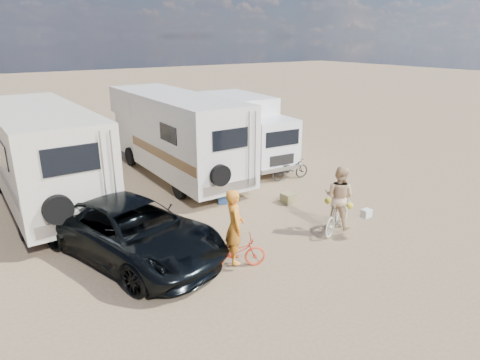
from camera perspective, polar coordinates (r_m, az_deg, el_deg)
ground at (r=12.24m, az=5.02°, el=-8.66°), size 140.00×140.00×0.00m
rv_main at (r=17.85m, az=-8.64°, el=5.87°), size 2.55×8.45×3.41m
rv_left at (r=15.84m, az=-24.89°, el=2.66°), size 2.77×7.99×3.41m
box_truck at (r=19.37m, az=0.85°, el=6.60°), size 2.56×5.87×3.09m
dark_suv at (r=11.61m, az=-14.25°, el=-6.58°), size 4.04×6.02×1.53m
bike_man at (r=10.92m, az=-0.71°, el=-9.70°), size 1.68×1.16×0.83m
bike_woman at (r=13.11m, az=12.97°, el=-4.74°), size 1.73×1.04×1.00m
rider_man at (r=10.67m, az=-0.72°, el=-7.11°), size 0.71×0.83×1.93m
rider_woman at (r=12.94m, az=13.11°, el=-2.96°), size 0.99×1.11×1.88m
bike_parked at (r=17.55m, az=6.76°, el=1.47°), size 1.75×0.81×0.89m
cooler at (r=15.09m, az=-1.93°, el=-2.18°), size 0.69×0.61×0.46m
crate at (r=15.16m, az=6.53°, el=-2.43°), size 0.45×0.45×0.35m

